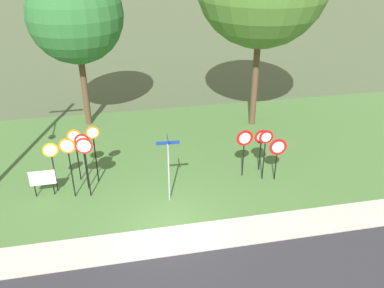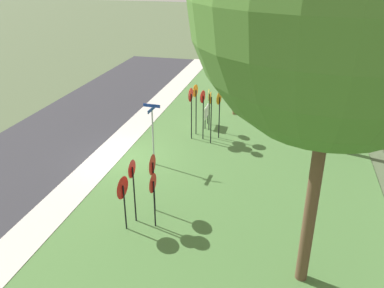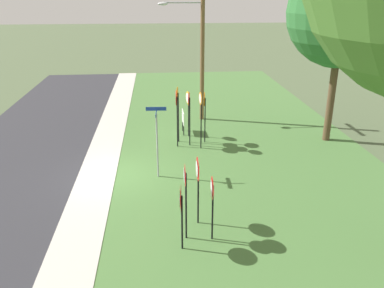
# 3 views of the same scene
# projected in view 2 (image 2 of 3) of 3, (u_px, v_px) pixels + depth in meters

# --- Properties ---
(ground_plane) EXTENTS (160.00, 160.00, 0.00)m
(ground_plane) POSITION_uv_depth(u_px,v_px,m) (122.00, 159.00, 19.78)
(ground_plane) COLOR #4C5B3D
(road_asphalt) EXTENTS (44.00, 6.40, 0.01)m
(road_asphalt) POSITION_uv_depth(u_px,v_px,m) (36.00, 148.00, 20.83)
(road_asphalt) COLOR #2D2D33
(road_asphalt) RESTS_ON ground_plane
(sidewalk_strip) EXTENTS (44.00, 1.60, 0.06)m
(sidewalk_strip) POSITION_uv_depth(u_px,v_px,m) (107.00, 156.00, 19.94)
(sidewalk_strip) COLOR #BCB7AD
(sidewalk_strip) RESTS_ON ground_plane
(grass_median) EXTENTS (44.00, 12.00, 0.04)m
(grass_median) POSITION_uv_depth(u_px,v_px,m) (242.00, 172.00, 18.45)
(grass_median) COLOR #477038
(grass_median) RESTS_ON ground_plane
(stop_sign_near_left) EXTENTS (0.66, 0.14, 2.75)m
(stop_sign_near_left) POSITION_uv_depth(u_px,v_px,m) (203.00, 105.00, 21.04)
(stop_sign_near_left) COLOR black
(stop_sign_near_left) RESTS_ON grass_median
(stop_sign_near_right) EXTENTS (0.73, 0.11, 2.87)m
(stop_sign_near_right) POSITION_uv_depth(u_px,v_px,m) (191.00, 102.00, 21.04)
(stop_sign_near_right) COLOR black
(stop_sign_near_right) RESTS_ON grass_median
(stop_sign_far_left) EXTENTS (0.61, 0.11, 2.84)m
(stop_sign_far_left) POSITION_uv_depth(u_px,v_px,m) (211.00, 108.00, 20.53)
(stop_sign_far_left) COLOR black
(stop_sign_far_left) RESTS_ON grass_median
(stop_sign_far_center) EXTENTS (0.69, 0.13, 2.87)m
(stop_sign_far_center) POSITION_uv_depth(u_px,v_px,m) (196.00, 99.00, 21.62)
(stop_sign_far_center) COLOR black
(stop_sign_far_center) RESTS_ON grass_median
(stop_sign_far_right) EXTENTS (0.68, 0.16, 2.62)m
(stop_sign_far_right) POSITION_uv_depth(u_px,v_px,m) (219.00, 105.00, 21.23)
(stop_sign_far_right) COLOR black
(stop_sign_far_right) RESTS_ON grass_median
(stop_sign_center_tall) EXTENTS (0.66, 0.15, 2.44)m
(stop_sign_center_tall) POSITION_uv_depth(u_px,v_px,m) (209.00, 101.00, 22.32)
(stop_sign_center_tall) COLOR black
(stop_sign_center_tall) RESTS_ON grass_median
(yield_sign_near_left) EXTENTS (0.82, 0.12, 2.14)m
(yield_sign_near_left) POSITION_uv_depth(u_px,v_px,m) (123.00, 191.00, 13.90)
(yield_sign_near_left) COLOR black
(yield_sign_near_left) RESTS_ON grass_median
(yield_sign_near_right) EXTENTS (0.72, 0.10, 2.17)m
(yield_sign_near_right) POSITION_uv_depth(u_px,v_px,m) (153.00, 188.00, 14.05)
(yield_sign_near_right) COLOR black
(yield_sign_near_right) RESTS_ON grass_median
(yield_sign_far_left) EXTENTS (0.80, 0.10, 2.41)m
(yield_sign_far_left) POSITION_uv_depth(u_px,v_px,m) (152.00, 170.00, 14.89)
(yield_sign_far_left) COLOR black
(yield_sign_far_left) RESTS_ON grass_median
(yield_sign_far_right) EXTENTS (0.67, 0.10, 2.54)m
(yield_sign_far_right) POSITION_uv_depth(u_px,v_px,m) (132.00, 177.00, 14.22)
(yield_sign_far_right) COLOR black
(yield_sign_far_right) RESTS_ON grass_median
(street_name_post) EXTENTS (0.96, 0.82, 3.04)m
(street_name_post) POSITION_uv_depth(u_px,v_px,m) (153.00, 129.00, 18.41)
(street_name_post) COLOR #9EA0A8
(street_name_post) RESTS_ON grass_median
(utility_pole) EXTENTS (2.10, 2.60, 9.29)m
(utility_pole) POSITION_uv_depth(u_px,v_px,m) (235.00, 34.00, 23.34)
(utility_pole) COLOR brown
(utility_pole) RESTS_ON grass_median
(notice_board) EXTENTS (1.10, 0.06, 1.25)m
(notice_board) POSITION_uv_depth(u_px,v_px,m) (207.00, 113.00, 23.20)
(notice_board) COLOR black
(notice_board) RESTS_ON grass_median
(oak_tree_left) EXTENTS (5.16, 5.16, 8.93)m
(oak_tree_left) POSITION_uv_depth(u_px,v_px,m) (362.00, 24.00, 17.76)
(oak_tree_left) COLOR brown
(oak_tree_left) RESTS_ON grass_median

